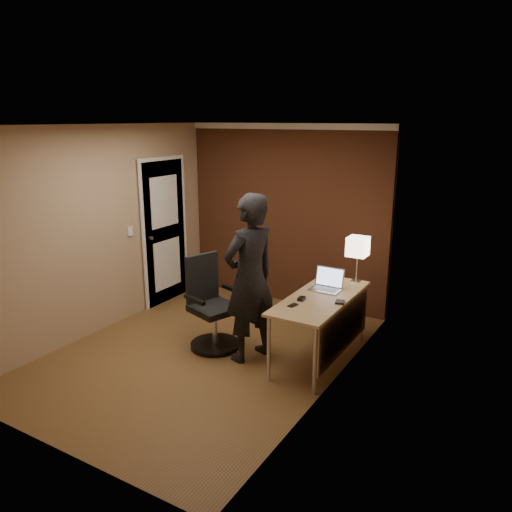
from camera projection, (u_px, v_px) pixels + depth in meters
The scene contains 9 objects.
room at pixel (253, 210), 6.71m from camera, with size 4.00×4.00×4.00m.
desk at pixel (327, 309), 5.31m from camera, with size 0.60×1.50×0.73m.
desk_lamp at pixel (358, 247), 5.67m from camera, with size 0.22×0.22×0.54m.
laptop at pixel (327, 283), 5.53m from camera, with size 0.33×0.26×0.23m.
mouse at pixel (301, 299), 5.20m from camera, with size 0.06×0.10×0.03m, color black.
phone at pixel (293, 305), 5.05m from camera, with size 0.06×0.12×0.01m, color black.
wallet at pixel (340, 302), 5.12m from camera, with size 0.09×0.11×0.02m, color black.
office_chair at pixel (211, 308), 5.70m from camera, with size 0.60×0.66×1.05m.
person at pixel (250, 278), 5.31m from camera, with size 0.67×0.44×1.83m, color black.
Camera 1 is at (3.12, -4.16, 2.56)m, focal length 35.00 mm.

